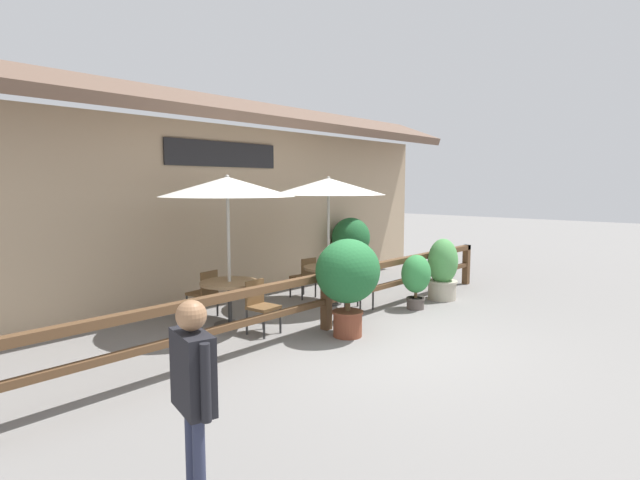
{
  "coord_description": "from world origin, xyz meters",
  "views": [
    {
      "loc": [
        -6.07,
        -4.26,
        2.39
      ],
      "look_at": [
        0.24,
        1.4,
        1.45
      ],
      "focal_mm": 28.0,
      "sensor_mm": 36.0,
      "label": 1
    }
  ],
  "objects_px": {
    "potted_plant_tall_tropical": "(416,277)",
    "potted_plant_broad_leaf": "(351,242)",
    "chair_near_wallside": "(204,291)",
    "potted_plant_entrance_palm": "(348,275)",
    "potted_plant_small_flowering": "(443,269)",
    "patio_umbrella_near": "(227,187)",
    "pedestrian": "(193,379)",
    "chair_middle_wallside": "(305,275)",
    "dining_table_middle": "(328,274)",
    "patio_umbrella_middle": "(328,187)",
    "dining_table_near": "(230,290)",
    "chair_near_streetside": "(260,304)",
    "chair_middle_streetside": "(357,285)"
  },
  "relations": [
    {
      "from": "potted_plant_tall_tropical",
      "to": "potted_plant_broad_leaf",
      "type": "xyz_separation_m",
      "value": [
        1.61,
        2.88,
        0.32
      ]
    },
    {
      "from": "chair_near_wallside",
      "to": "potted_plant_entrance_palm",
      "type": "xyz_separation_m",
      "value": [
        0.85,
        -2.63,
        0.5
      ]
    },
    {
      "from": "potted_plant_entrance_palm",
      "to": "potted_plant_tall_tropical",
      "type": "distance_m",
      "value": 2.28
    },
    {
      "from": "chair_near_wallside",
      "to": "potted_plant_small_flowering",
      "type": "relative_size",
      "value": 0.67
    },
    {
      "from": "potted_plant_broad_leaf",
      "to": "patio_umbrella_near",
      "type": "bearing_deg",
      "value": -166.7
    },
    {
      "from": "chair_near_wallside",
      "to": "potted_plant_small_flowering",
      "type": "height_order",
      "value": "potted_plant_small_flowering"
    },
    {
      "from": "patio_umbrella_near",
      "to": "potted_plant_small_flowering",
      "type": "bearing_deg",
      "value": -22.68
    },
    {
      "from": "chair_near_wallside",
      "to": "pedestrian",
      "type": "height_order",
      "value": "pedestrian"
    },
    {
      "from": "chair_middle_wallside",
      "to": "dining_table_middle",
      "type": "bearing_deg",
      "value": 89.54
    },
    {
      "from": "chair_middle_wallside",
      "to": "patio_umbrella_middle",
      "type": "bearing_deg",
      "value": 89.54
    },
    {
      "from": "chair_near_wallside",
      "to": "potted_plant_entrance_palm",
      "type": "relative_size",
      "value": 0.55
    },
    {
      "from": "potted_plant_small_flowering",
      "to": "potted_plant_entrance_palm",
      "type": "relative_size",
      "value": 0.82
    },
    {
      "from": "dining_table_near",
      "to": "potted_plant_entrance_palm",
      "type": "relative_size",
      "value": 0.64
    },
    {
      "from": "potted_plant_entrance_palm",
      "to": "potted_plant_tall_tropical",
      "type": "xyz_separation_m",
      "value": [
        2.25,
        0.12,
        -0.35
      ]
    },
    {
      "from": "patio_umbrella_middle",
      "to": "potted_plant_broad_leaf",
      "type": "relative_size",
      "value": 1.64
    },
    {
      "from": "chair_near_streetside",
      "to": "potted_plant_tall_tropical",
      "type": "bearing_deg",
      "value": -23.14
    },
    {
      "from": "dining_table_middle",
      "to": "potted_plant_entrance_palm",
      "type": "xyz_separation_m",
      "value": [
        -1.44,
        -1.66,
        0.37
      ]
    },
    {
      "from": "chair_near_streetside",
      "to": "chair_middle_streetside",
      "type": "height_order",
      "value": "same"
    },
    {
      "from": "patio_umbrella_near",
      "to": "dining_table_middle",
      "type": "height_order",
      "value": "patio_umbrella_near"
    },
    {
      "from": "chair_near_streetside",
      "to": "potted_plant_small_flowering",
      "type": "xyz_separation_m",
      "value": [
        4.14,
        -1.01,
        0.16
      ]
    },
    {
      "from": "chair_near_wallside",
      "to": "patio_umbrella_middle",
      "type": "xyz_separation_m",
      "value": [
        2.29,
        -0.97,
        1.87
      ]
    },
    {
      "from": "potted_plant_tall_tropical",
      "to": "potted_plant_small_flowering",
      "type": "bearing_deg",
      "value": 0.77
    },
    {
      "from": "patio_umbrella_near",
      "to": "dining_table_middle",
      "type": "distance_m",
      "value": 2.89
    },
    {
      "from": "pedestrian",
      "to": "patio_umbrella_near",
      "type": "bearing_deg",
      "value": 153.74
    },
    {
      "from": "patio_umbrella_middle",
      "to": "dining_table_middle",
      "type": "distance_m",
      "value": 1.74
    },
    {
      "from": "chair_middle_wallside",
      "to": "chair_near_streetside",
      "type": "bearing_deg",
      "value": 32.19
    },
    {
      "from": "chair_middle_wallside",
      "to": "potted_plant_entrance_palm",
      "type": "xyz_separation_m",
      "value": [
        -1.5,
        -2.36,
        0.5
      ]
    },
    {
      "from": "patio_umbrella_near",
      "to": "chair_middle_streetside",
      "type": "height_order",
      "value": "patio_umbrella_near"
    },
    {
      "from": "chair_near_wallside",
      "to": "patio_umbrella_near",
      "type": "bearing_deg",
      "value": 79.73
    },
    {
      "from": "dining_table_middle",
      "to": "chair_middle_streetside",
      "type": "distance_m",
      "value": 0.72
    },
    {
      "from": "patio_umbrella_near",
      "to": "pedestrian",
      "type": "bearing_deg",
      "value": -130.66
    },
    {
      "from": "potted_plant_entrance_palm",
      "to": "pedestrian",
      "type": "height_order",
      "value": "pedestrian"
    },
    {
      "from": "potted_plant_small_flowering",
      "to": "chair_middle_streetside",
      "type": "bearing_deg",
      "value": 156.46
    },
    {
      "from": "chair_near_streetside",
      "to": "chair_middle_wallside",
      "type": "height_order",
      "value": "same"
    },
    {
      "from": "dining_table_near",
      "to": "potted_plant_entrance_palm",
      "type": "height_order",
      "value": "potted_plant_entrance_palm"
    },
    {
      "from": "chair_near_streetside",
      "to": "chair_near_wallside",
      "type": "xyz_separation_m",
      "value": [
        -0.03,
        1.48,
        0.0
      ]
    },
    {
      "from": "dining_table_near",
      "to": "patio_umbrella_middle",
      "type": "height_order",
      "value": "patio_umbrella_middle"
    },
    {
      "from": "dining_table_near",
      "to": "potted_plant_small_flowering",
      "type": "distance_m",
      "value": 4.53
    },
    {
      "from": "patio_umbrella_near",
      "to": "potted_plant_broad_leaf",
      "type": "height_order",
      "value": "patio_umbrella_near"
    },
    {
      "from": "dining_table_near",
      "to": "chair_near_wallside",
      "type": "height_order",
      "value": "chair_near_wallside"
    },
    {
      "from": "potted_plant_entrance_palm",
      "to": "pedestrian",
      "type": "distance_m",
      "value": 4.51
    },
    {
      "from": "chair_middle_wallside",
      "to": "dining_table_near",
      "type": "bearing_deg",
      "value": 15.89
    },
    {
      "from": "chair_near_streetside",
      "to": "chair_near_wallside",
      "type": "height_order",
      "value": "same"
    },
    {
      "from": "dining_table_near",
      "to": "chair_near_streetside",
      "type": "relative_size",
      "value": 1.15
    },
    {
      "from": "patio_umbrella_middle",
      "to": "chair_middle_streetside",
      "type": "relative_size",
      "value": 2.97
    },
    {
      "from": "patio_umbrella_near",
      "to": "chair_middle_wallside",
      "type": "distance_m",
      "value": 3.05
    },
    {
      "from": "chair_near_wallside",
      "to": "potted_plant_entrance_palm",
      "type": "bearing_deg",
      "value": 98.3
    },
    {
      "from": "chair_middle_streetside",
      "to": "potted_plant_tall_tropical",
      "type": "xyz_separation_m",
      "value": [
        0.79,
        -0.83,
        0.14
      ]
    },
    {
      "from": "chair_near_streetside",
      "to": "potted_plant_tall_tropical",
      "type": "distance_m",
      "value": 3.23
    },
    {
      "from": "patio_umbrella_near",
      "to": "potted_plant_small_flowering",
      "type": "relative_size",
      "value": 2.0
    }
  ]
}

